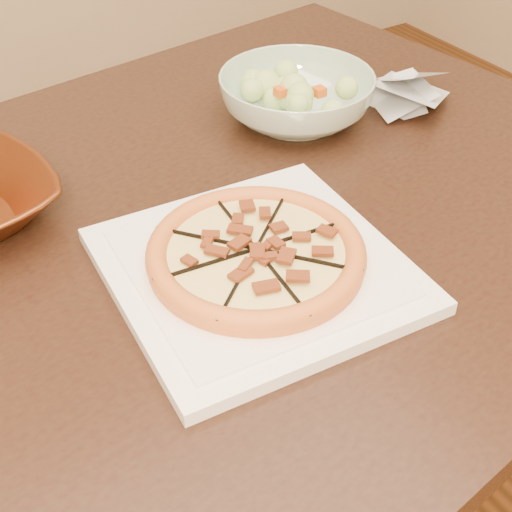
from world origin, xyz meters
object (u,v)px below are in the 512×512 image
object	(u,v)px
dining_table	(156,296)
plate	(256,269)
pizza	(256,253)
salad_bowl	(296,98)

from	to	relation	value
dining_table	plate	xyz separation A→B (m)	(0.08, -0.13, 0.10)
dining_table	pizza	bearing A→B (deg)	-57.51
pizza	salad_bowl	bearing A→B (deg)	48.18
plate	salad_bowl	distance (m)	0.39
dining_table	pizza	size ratio (longest dim) A/B	6.30
dining_table	salad_bowl	world-z (taller)	salad_bowl
dining_table	pizza	world-z (taller)	pizza
dining_table	plate	distance (m)	0.18
plate	dining_table	bearing A→B (deg)	122.50
pizza	salad_bowl	distance (m)	0.39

